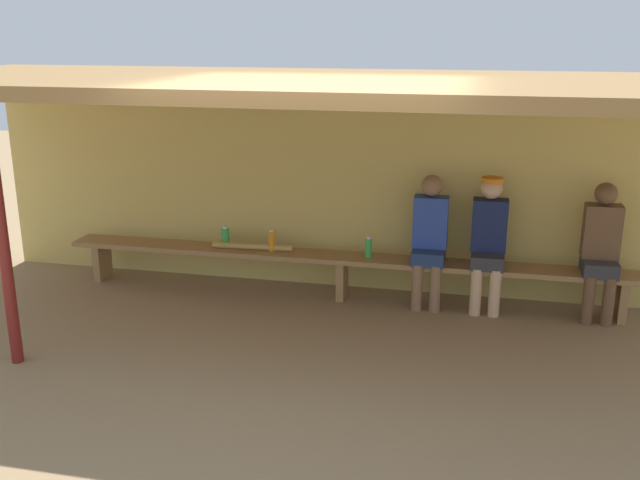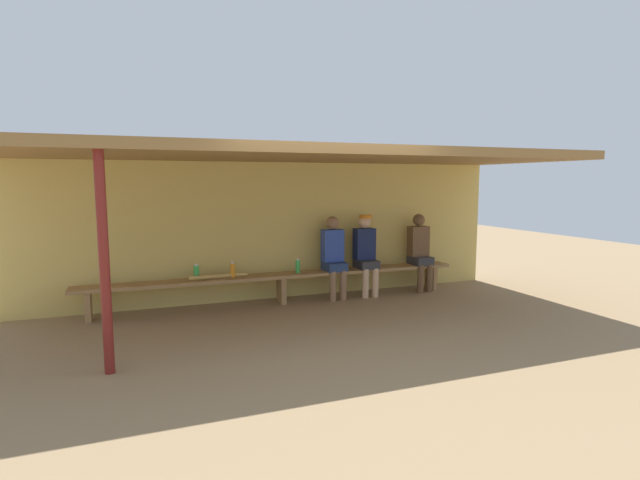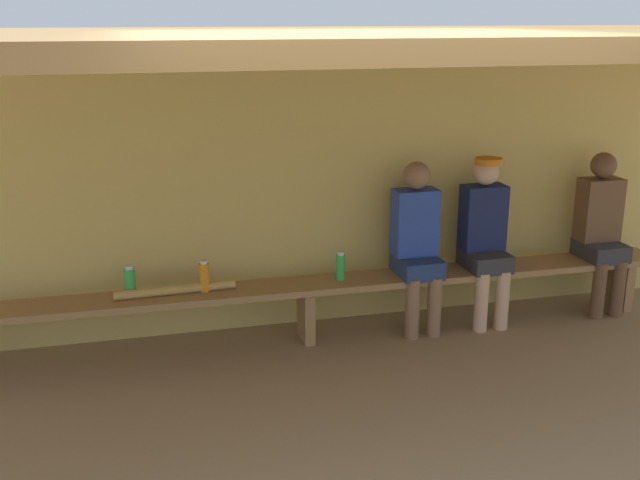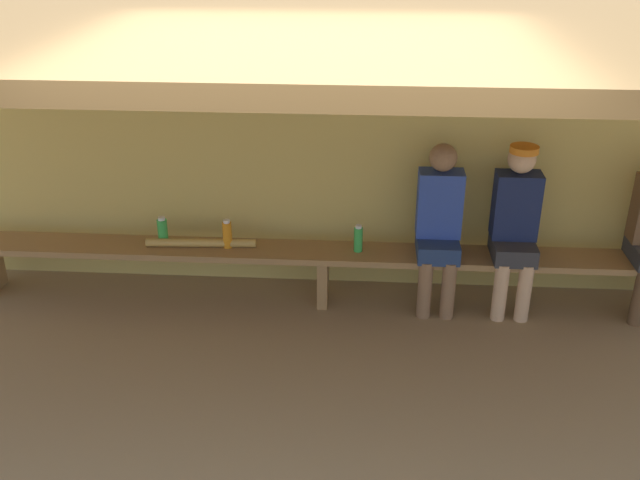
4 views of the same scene
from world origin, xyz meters
TOP-DOWN VIEW (x-y plane):
  - ground_plane at (0.00, 0.00)m, footprint 24.00×24.00m
  - back_wall at (0.00, 2.00)m, footprint 8.00×0.20m
  - dugout_roof at (0.00, 0.70)m, footprint 8.00×2.80m
  - bench at (0.00, 1.55)m, footprint 6.00×0.36m
  - player_in_blue at (0.89, 1.55)m, footprint 0.34×0.42m
  - player_leftmost at (1.46, 1.55)m, footprint 0.34×0.42m
  - water_bottle_orange at (-1.29, 1.59)m, footprint 0.08×0.08m
  - water_bottle_blue at (0.27, 1.56)m, footprint 0.07×0.07m
  - water_bottle_clear at (-0.76, 1.56)m, footprint 0.07×0.07m
  - baseball_bat at (-0.97, 1.55)m, footprint 0.88×0.11m

SIDE VIEW (x-z plane):
  - ground_plane at x=0.00m, z-range 0.00..0.00m
  - bench at x=0.00m, z-range 0.16..0.62m
  - baseball_bat at x=-0.97m, z-range 0.46..0.53m
  - water_bottle_blue at x=0.27m, z-range 0.45..0.68m
  - water_bottle_orange at x=-1.29m, z-range 0.45..0.68m
  - water_bottle_clear at x=-0.76m, z-range 0.45..0.69m
  - player_in_blue at x=0.89m, z-range 0.06..1.40m
  - player_leftmost at x=1.46m, z-range 0.07..1.42m
  - back_wall at x=0.00m, z-range 0.00..2.20m
  - dugout_roof at x=0.00m, z-range 2.20..2.32m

